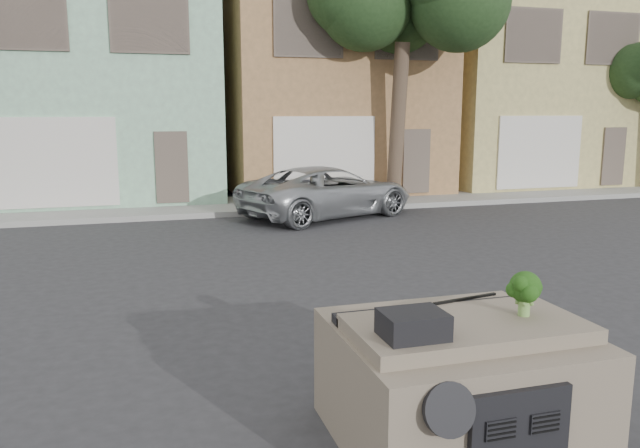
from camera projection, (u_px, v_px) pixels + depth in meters
name	position (u px, v px, depth m)	size (l,w,h in m)	color
ground_plane	(343.00, 326.00, 8.25)	(120.00, 120.00, 0.00)	#303033
sidewalk	(228.00, 206.00, 18.13)	(40.00, 3.00, 0.15)	gray
townhouse_mint	(99.00, 81.00, 20.26)	(7.20, 8.20, 7.55)	#90C29F
townhouse_tan	(320.00, 84.00, 22.37)	(7.20, 8.20, 7.55)	#9D7247
townhouse_beige	(503.00, 86.00, 24.47)	(7.20, 8.20, 7.55)	tan
silver_pickup	(328.00, 217.00, 16.77)	(2.26, 4.90, 1.36)	#A5A8AC
tree_near	(399.00, 61.00, 18.13)	(4.40, 4.00, 8.50)	#213A1A
car_dashboard	(456.00, 378.00, 5.32)	(2.00, 1.80, 1.12)	#756857
instrument_hump	(413.00, 325.00, 4.71)	(0.48, 0.38, 0.20)	black
wiper_arm	(465.00, 299.00, 5.65)	(0.70, 0.03, 0.02)	black
broccoli	(525.00, 293.00, 5.19)	(0.32, 0.32, 0.39)	#193B0F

